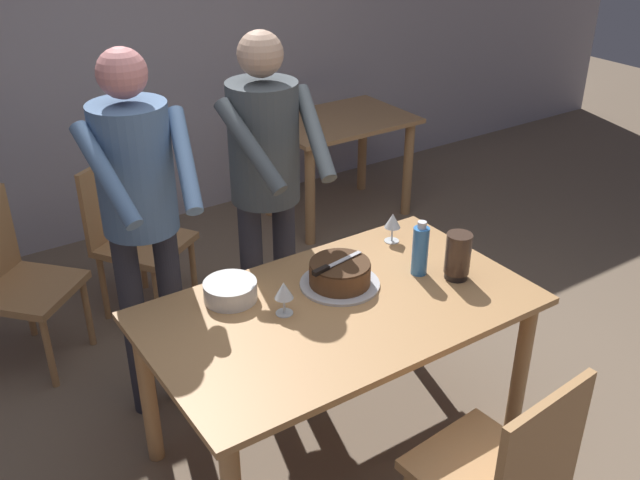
# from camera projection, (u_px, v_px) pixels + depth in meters

# --- Properties ---
(ground_plane) EXTENTS (14.00, 14.00, 0.00)m
(ground_plane) POSITION_uv_depth(u_px,v_px,m) (337.00, 444.00, 3.24)
(ground_plane) COLOR #7A6651
(back_wall) EXTENTS (10.00, 0.12, 2.70)m
(back_wall) POSITION_uv_depth(u_px,v_px,m) (100.00, 36.00, 4.55)
(back_wall) COLOR #ADA8B2
(back_wall) RESTS_ON ground_plane
(main_dining_table) EXTENTS (1.57, 0.92, 0.75)m
(main_dining_table) POSITION_uv_depth(u_px,v_px,m) (339.00, 327.00, 2.94)
(main_dining_table) COLOR tan
(main_dining_table) RESTS_ON ground_plane
(cake_on_platter) EXTENTS (0.34, 0.34, 0.11)m
(cake_on_platter) POSITION_uv_depth(u_px,v_px,m) (340.00, 275.00, 3.00)
(cake_on_platter) COLOR silver
(cake_on_platter) RESTS_ON main_dining_table
(cake_knife) EXTENTS (0.27, 0.07, 0.02)m
(cake_knife) POSITION_uv_depth(u_px,v_px,m) (328.00, 267.00, 2.93)
(cake_knife) COLOR silver
(cake_knife) RESTS_ON cake_on_platter
(plate_stack) EXTENTS (0.22, 0.22, 0.08)m
(plate_stack) POSITION_uv_depth(u_px,v_px,m) (230.00, 291.00, 2.91)
(plate_stack) COLOR white
(plate_stack) RESTS_ON main_dining_table
(wine_glass_near) EXTENTS (0.08, 0.08, 0.14)m
(wine_glass_near) POSITION_uv_depth(u_px,v_px,m) (284.00, 291.00, 2.79)
(wine_glass_near) COLOR silver
(wine_glass_near) RESTS_ON main_dining_table
(wine_glass_far) EXTENTS (0.08, 0.08, 0.14)m
(wine_glass_far) POSITION_uv_depth(u_px,v_px,m) (393.00, 222.00, 3.33)
(wine_glass_far) COLOR silver
(wine_glass_far) RESTS_ON main_dining_table
(water_bottle) EXTENTS (0.07, 0.07, 0.25)m
(water_bottle) POSITION_uv_depth(u_px,v_px,m) (420.00, 250.00, 3.06)
(water_bottle) COLOR #387AC6
(water_bottle) RESTS_ON main_dining_table
(hurricane_lamp) EXTENTS (0.11, 0.11, 0.21)m
(hurricane_lamp) POSITION_uv_depth(u_px,v_px,m) (458.00, 256.00, 3.03)
(hurricane_lamp) COLOR black
(hurricane_lamp) RESTS_ON main_dining_table
(person_cutting_cake) EXTENTS (0.47, 0.56, 1.72)m
(person_cutting_cake) POSITION_uv_depth(u_px,v_px,m) (266.00, 174.00, 3.26)
(person_cutting_cake) COLOR #2D2D38
(person_cutting_cake) RESTS_ON ground_plane
(person_standing_beside) EXTENTS (0.47, 0.56, 1.72)m
(person_standing_beside) POSITION_uv_depth(u_px,v_px,m) (139.00, 203.00, 2.99)
(person_standing_beside) COLOR #2D2D38
(person_standing_beside) RESTS_ON ground_plane
(chair_near_side) EXTENTS (0.48, 0.48, 0.90)m
(chair_near_side) POSITION_uv_depth(u_px,v_px,m) (502.00, 471.00, 2.45)
(chair_near_side) COLOR tan
(chair_near_side) RESTS_ON ground_plane
(background_table) EXTENTS (1.00, 0.70, 0.74)m
(background_table) POSITION_uv_depth(u_px,v_px,m) (339.00, 140.00, 5.08)
(background_table) COLOR tan
(background_table) RESTS_ON ground_plane
(background_chair_0) EXTENTS (0.61, 0.61, 0.90)m
(background_chair_0) POSITION_uv_depth(u_px,v_px,m) (132.00, 232.00, 4.02)
(background_chair_0) COLOR tan
(background_chair_0) RESTS_ON ground_plane
(background_chair_1) EXTENTS (0.62, 0.62, 0.90)m
(background_chair_1) POSITION_uv_depth(u_px,v_px,m) (14.00, 277.00, 3.58)
(background_chair_1) COLOR tan
(background_chair_1) RESTS_ON ground_plane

